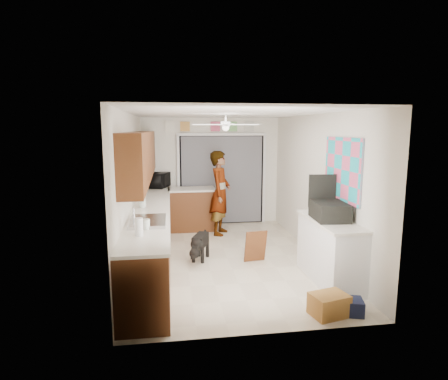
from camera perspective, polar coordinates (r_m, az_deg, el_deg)
name	(u,v)px	position (r m, az deg, el deg)	size (l,w,h in m)	color
floor	(227,258)	(6.70, 0.50, -10.32)	(5.00, 5.00, 0.00)	beige
ceiling	(227,113)	(6.31, 0.53, 11.59)	(5.00, 5.00, 0.00)	white
wall_back	(211,172)	(8.84, -1.97, 2.82)	(3.20, 3.20, 0.00)	white
wall_front	(264,225)	(3.98, 6.06, -5.28)	(3.20, 3.20, 0.00)	white
wall_left	(131,190)	(6.34, -13.92, -0.03)	(5.00, 5.00, 0.00)	white
wall_right	(317,186)	(6.81, 13.94, 0.60)	(5.00, 5.00, 0.00)	white
left_base_cabinets	(152,236)	(6.49, -10.99, -6.95)	(0.60, 4.80, 0.90)	#5E2F16
left_countertop	(151,209)	(6.38, -11.03, -2.89)	(0.62, 4.80, 0.04)	white
upper_cabinets	(141,156)	(6.46, -12.52, 5.11)	(0.32, 4.00, 0.80)	#5E2F16
sink_basin	(148,222)	(5.40, -11.52, -4.75)	(0.50, 0.76, 0.06)	silver
faucet	(134,216)	(5.39, -13.57, -3.81)	(0.03, 0.03, 0.22)	silver
peninsula_base	(192,210)	(8.44, -4.94, -3.03)	(1.00, 0.60, 0.90)	#5E2F16
peninsula_top	(191,189)	(8.35, -4.98, 0.12)	(1.04, 0.64, 0.04)	white
back_opening_recess	(222,180)	(8.87, -0.33, 1.55)	(2.00, 0.06, 2.10)	black
curtain_panel	(222,180)	(8.83, -0.30, 1.51)	(1.90, 0.03, 2.05)	slate
door_trim_left	(179,181)	(8.76, -6.93, 1.38)	(0.06, 0.04, 2.10)	white
door_trim_right	(264,179)	(9.03, 6.12, 1.64)	(0.06, 0.04, 2.10)	white
door_trim_head	(222,134)	(8.76, -0.31, 8.47)	(2.10, 0.04, 0.06)	white
header_frame_0	(185,126)	(8.71, -5.97, 9.60)	(0.22, 0.02, 0.22)	gold
header_frame_2	(215,127)	(8.77, -1.32, 9.65)	(0.22, 0.02, 0.22)	#D24F70
header_frame_3	(232,127)	(8.82, 1.29, 9.65)	(0.22, 0.02, 0.22)	#78BF6D
header_frame_4	(249,127)	(8.90, 3.87, 9.62)	(0.22, 0.02, 0.22)	beige
route66_sign	(170,126)	(8.70, -8.30, 9.56)	(0.22, 0.02, 0.26)	silver
right_counter_base	(330,252)	(5.82, 15.81, -9.05)	(0.50, 1.40, 0.90)	white
right_counter_top	(331,221)	(5.69, 15.92, -4.56)	(0.54, 1.44, 0.04)	white
abstract_painting	(342,169)	(5.85, 17.59, 3.00)	(0.03, 1.15, 0.95)	#E2537C
ceiling_fan	(226,125)	(6.50, 0.26, 9.94)	(1.14, 1.14, 0.24)	white
microwave	(158,180)	(8.56, -9.99, 1.48)	(0.59, 0.40, 0.33)	black
soap_bottle	(142,199)	(6.41, -12.32, -1.32)	(0.12, 0.12, 0.30)	silver
jar_b	(147,224)	(5.05, -11.73, -5.12)	(0.09, 0.09, 0.14)	silver
paper_towel_roll	(139,227)	(4.75, -12.85, -5.51)	(0.10, 0.10, 0.23)	white
suitcase	(330,211)	(5.66, 15.78, -3.09)	(0.45, 0.60, 0.26)	black
suitcase_rim	(329,218)	(5.68, 15.73, -4.18)	(0.44, 0.58, 0.02)	yellow
suitcase_lid	(322,191)	(5.87, 14.74, -0.12)	(0.42, 0.03, 0.50)	black
cardboard_box	(329,305)	(4.93, 15.71, -16.48)	(0.43, 0.32, 0.27)	olive
navy_crate	(350,306)	(5.05, 18.60, -16.46)	(0.31, 0.26, 0.19)	#161C37
cabinet_door_panel	(256,246)	(6.44, 4.83, -8.53)	(0.37, 0.03, 0.56)	#5E2F16
man	(220,193)	(7.97, -0.59, -0.45)	(0.65, 0.43, 1.79)	white
dog	(201,246)	(6.56, -3.60, -8.45)	(0.27, 0.64, 0.50)	black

